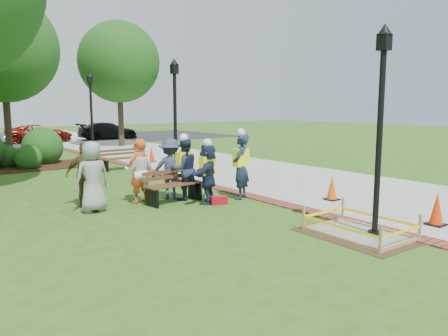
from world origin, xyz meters
TOP-DOWN VIEW (x-y plane):
  - ground at (0.00, 0.00)m, footprint 100.00×100.00m
  - sidewalk at (5.00, 10.00)m, footprint 6.00×60.00m
  - brick_edging at (1.75, 10.00)m, footprint 0.50×60.00m
  - mulch_bed at (-3.00, 12.00)m, footprint 7.00×3.00m
  - parking_lot at (0.00, 27.00)m, footprint 36.00×12.00m
  - wet_concrete_pad at (1.00, -2.80)m, footprint 1.74×2.33m
  - bench_near at (-0.50, 2.18)m, footprint 1.72×0.71m
  - bench_far at (0.91, 8.95)m, footprint 1.61×0.62m
  - cone_front at (2.99, -3.39)m, footprint 0.39×0.39m
  - cone_back at (3.22, -0.27)m, footprint 0.37×0.37m
  - cone_far at (3.17, 10.48)m, footprint 0.37×0.37m
  - toolbox at (0.38, 1.27)m, footprint 0.51×0.39m
  - lamp_near at (1.25, -3.00)m, footprint 0.28×0.28m
  - lamp_mid at (1.25, 5.00)m, footprint 0.28×0.28m
  - lamp_far at (1.25, 13.00)m, footprint 0.28×0.28m
  - tree_back at (-2.03, 15.64)m, footprint 5.26×5.26m
  - tree_right at (5.39, 18.92)m, footprint 5.20×5.20m
  - shrub_c at (-2.10, 11.51)m, footprint 1.10×1.10m
  - shrub_d at (-1.18, 12.81)m, footprint 1.81×1.81m
  - shrub_e at (-2.73, 12.65)m, footprint 1.04×1.04m
  - casual_person_a at (-2.65, 2.52)m, footprint 0.60×0.41m
  - casual_person_b at (-1.27, 2.74)m, footprint 0.65×0.52m
  - casual_person_c at (-1.22, 2.83)m, footprint 0.66×0.61m
  - casual_person_d at (-2.58, 3.21)m, footprint 0.65×0.56m
  - casual_person_e at (-0.30, 2.69)m, footprint 0.66×0.62m
  - hivis_worker_a at (0.24, 1.60)m, footprint 0.62×0.59m
  - hivis_worker_b at (1.31, 1.47)m, footprint 0.72×0.66m
  - hivis_worker_c at (-0.05, 2.36)m, footprint 0.59×0.40m
  - parked_car_c at (1.85, 25.40)m, footprint 2.59×4.54m
  - parked_car_d at (6.95, 24.99)m, footprint 1.99×4.49m

SIDE VIEW (x-z plane):
  - ground at x=0.00m, z-range 0.00..0.00m
  - shrub_c at x=-2.10m, z-range -0.55..0.55m
  - shrub_d at x=-1.18m, z-range -0.91..0.91m
  - shrub_e at x=-2.73m, z-range -0.52..0.52m
  - parked_car_c at x=1.85m, z-range -0.70..0.70m
  - parked_car_d at x=6.95m, z-range -0.73..0.73m
  - parking_lot at x=0.00m, z-range 0.00..0.01m
  - sidewalk at x=5.00m, z-range 0.00..0.02m
  - brick_edging at x=1.75m, z-range 0.00..0.03m
  - mulch_bed at x=-3.00m, z-range -0.01..0.04m
  - toolbox at x=0.38m, z-range 0.00..0.22m
  - wet_concrete_pad at x=1.00m, z-range -0.04..0.51m
  - bench_far at x=0.91m, z-range -0.15..0.70m
  - bench_near at x=-0.50m, z-range -0.16..0.74m
  - cone_back at x=3.22m, z-range -0.01..0.71m
  - cone_far at x=3.17m, z-range -0.01..0.73m
  - cone_front at x=2.99m, z-range -0.01..0.75m
  - casual_person_d at x=-2.58m, z-range 0.00..1.73m
  - casual_person_e at x=-0.30m, z-range 0.00..1.74m
  - casual_person_c at x=-1.22m, z-range 0.00..1.75m
  - casual_person_b at x=-1.27m, z-range 0.00..1.77m
  - hivis_worker_a at x=0.24m, z-range 0.00..1.78m
  - casual_person_a at x=-2.65m, z-range 0.00..1.80m
  - hivis_worker_c at x=-0.05m, z-range -0.01..1.89m
  - hivis_worker_b at x=1.31m, z-range -0.02..2.02m
  - lamp_near at x=1.25m, z-range 0.35..4.61m
  - lamp_mid at x=1.25m, z-range 0.35..4.61m
  - lamp_far at x=1.25m, z-range 0.35..4.61m
  - tree_back at x=-2.03m, z-range 1.39..9.44m
  - tree_right at x=5.39m, z-range 1.41..9.44m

